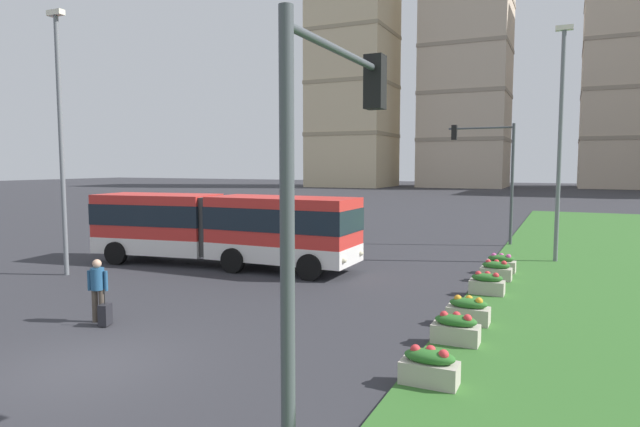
{
  "coord_description": "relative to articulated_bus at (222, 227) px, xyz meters",
  "views": [
    {
      "loc": [
        9.22,
        -8.02,
        4.3
      ],
      "look_at": [
        -0.49,
        13.01,
        2.2
      ],
      "focal_mm": 30.24,
      "sensor_mm": 36.0,
      "label": 1
    }
  ],
  "objects": [
    {
      "name": "ground_plane",
      "position": [
        4.05,
        -10.82,
        -1.65
      ],
      "size": [
        260.0,
        260.0,
        0.0
      ],
      "primitive_type": "plane",
      "color": "#2D2D33"
    },
    {
      "name": "articulated_bus",
      "position": [
        0.0,
        0.0,
        0.0
      ],
      "size": [
        11.99,
        3.49,
        3.0
      ],
      "color": "red",
      "rests_on": "ground"
    },
    {
      "name": "car_black_sedan",
      "position": [
        -1.99,
        12.08,
        -0.9
      ],
      "size": [
        4.49,
        2.22,
        1.58
      ],
      "color": "black",
      "rests_on": "ground"
    },
    {
      "name": "pedestrian_crossing",
      "position": [
        1.71,
        -8.27,
        -0.65
      ],
      "size": [
        0.56,
        0.36,
        1.74
      ],
      "color": "#4C4238",
      "rests_on": "ground"
    },
    {
      "name": "rolling_suitcase",
      "position": [
        2.16,
        -8.47,
        -1.34
      ],
      "size": [
        0.34,
        0.42,
        0.97
      ],
      "color": "#232328",
      "rests_on": "ground"
    },
    {
      "name": "flower_planter_0",
      "position": [
        10.97,
        -8.81,
        -1.23
      ],
      "size": [
        1.1,
        0.56,
        0.74
      ],
      "color": "#B7AD9E",
      "rests_on": "grass_median"
    },
    {
      "name": "flower_planter_1",
      "position": [
        10.97,
        -6.17,
        -1.23
      ],
      "size": [
        1.1,
        0.56,
        0.74
      ],
      "color": "#B7AD9E",
      "rests_on": "grass_median"
    },
    {
      "name": "flower_planter_2",
      "position": [
        10.97,
        -4.41,
        -1.23
      ],
      "size": [
        1.1,
        0.56,
        0.74
      ],
      "color": "#B7AD9E",
      "rests_on": "grass_median"
    },
    {
      "name": "flower_planter_3",
      "position": [
        10.97,
        -0.8,
        -1.23
      ],
      "size": [
        1.1,
        0.56,
        0.74
      ],
      "color": "#B7AD9E",
      "rests_on": "grass_median"
    },
    {
      "name": "flower_planter_4",
      "position": [
        10.97,
        1.61,
        -1.23
      ],
      "size": [
        1.1,
        0.56,
        0.74
      ],
      "color": "#B7AD9E",
      "rests_on": "grass_median"
    },
    {
      "name": "flower_planter_5",
      "position": [
        10.97,
        3.2,
        -1.23
      ],
      "size": [
        1.1,
        0.56,
        0.74
      ],
      "color": "#B7AD9E",
      "rests_on": "grass_median"
    },
    {
      "name": "traffic_light_far_right",
      "position": [
        9.52,
        11.18,
        2.72
      ],
      "size": [
        3.45,
        0.28,
        6.46
      ],
      "color": "#474C51",
      "rests_on": "ground"
    },
    {
      "name": "traffic_light_near_right",
      "position": [
        10.57,
        -12.81,
        2.39
      ],
      "size": [
        0.28,
        3.19,
        5.93
      ],
      "color": "#474C51",
      "rests_on": "ground"
    },
    {
      "name": "streetlight_left",
      "position": [
        -4.45,
        -4.13,
        3.84
      ],
      "size": [
        0.7,
        0.28,
        10.08
      ],
      "color": "slate",
      "rests_on": "ground"
    },
    {
      "name": "streetlight_median",
      "position": [
        12.87,
        6.72,
        3.88
      ],
      "size": [
        0.7,
        0.28,
        10.17
      ],
      "color": "slate",
      "rests_on": "ground"
    },
    {
      "name": "apartment_tower_west",
      "position": [
        -25.95,
        81.75,
        17.95
      ],
      "size": [
        15.01,
        14.96,
        39.17
      ],
      "color": "beige",
      "rests_on": "ground"
    },
    {
      "name": "apartment_tower_westcentre",
      "position": [
        -5.33,
        88.36,
        24.32
      ],
      "size": [
        15.98,
        14.36,
        51.9
      ],
      "color": "#C6B299",
      "rests_on": "ground"
    },
    {
      "name": "apartment_tower_centre",
      "position": [
        24.1,
        96.48,
        19.99
      ],
      "size": [
        18.76,
        16.99,
        43.24
      ],
      "color": "#C6B299",
      "rests_on": "ground"
    }
  ]
}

